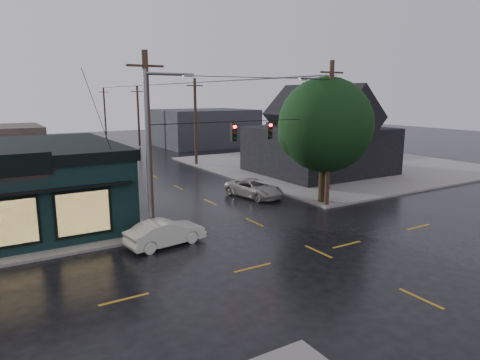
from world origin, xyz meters
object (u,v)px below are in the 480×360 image
suv_silver (254,188)px  corner_tree (326,125)px  utility_pole_nw (152,238)px  utility_pole_ne (326,207)px  sedan_cream (166,233)px

suv_silver → corner_tree: bearing=-63.8°
corner_tree → utility_pole_nw: (-13.50, -0.95, -5.74)m
corner_tree → utility_pole_ne: size_ratio=0.89×
sedan_cream → suv_silver: 12.09m
utility_pole_nw → utility_pole_ne: (13.00, 0.00, 0.00)m
utility_pole_ne → corner_tree: bearing=62.2°
utility_pole_nw → sedan_cream: utility_pole_nw is taller
corner_tree → suv_silver: size_ratio=1.80×
corner_tree → utility_pole_ne: 5.84m
utility_pole_nw → suv_silver: 11.47m
utility_pole_nw → suv_silver: utility_pole_nw is taller
utility_pole_nw → sedan_cream: (0.18, -1.58, 0.70)m
utility_pole_nw → sedan_cream: bearing=-83.4°
utility_pole_nw → utility_pole_ne: same height
sedan_cream → utility_pole_nw: bearing=-2.0°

